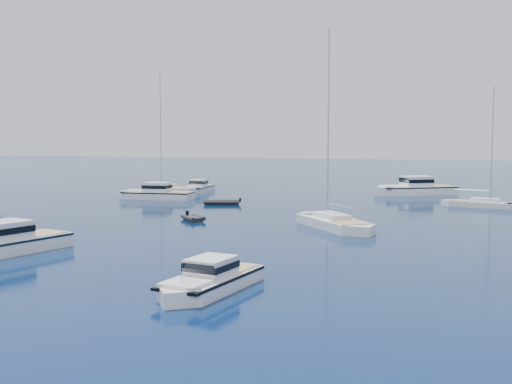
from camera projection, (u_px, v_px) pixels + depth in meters
The scene contains 12 objects.
ground at pixel (151, 258), 37.92m from camera, with size 400.00×400.00×0.00m, color #081C4D.
motor_cruiser_near at pixel (210, 291), 29.61m from camera, with size 2.41×7.87×2.07m, color silver, non-canonical shape.
motor_cruiser_left at pixel (1, 254), 39.20m from camera, with size 3.11×10.16×2.67m, color silver, non-canonical shape.
motor_cruiser_centre at pixel (156, 199), 75.41m from camera, with size 3.11×10.17×2.67m, color silver, non-canonical shape.
motor_cruiser_distant at pixel (414, 195), 81.63m from camera, with size 3.70×12.09×3.17m, color white, non-canonical shape.
motor_cruiser_horizon at pixel (199, 192), 86.40m from camera, with size 2.56×8.38×2.20m, color silver, non-canonical shape.
sailboat_mid_r at pixel (334, 228), 50.93m from camera, with size 3.02×11.60×17.06m, color silver, non-canonical shape.
sailboat_centre at pixel (481, 207), 66.52m from camera, with size 2.37×9.11×13.39m, color silver, non-canonical shape.
sailboat_far_l at pixel (166, 192), 85.99m from camera, with size 3.08×11.85×17.42m, color silver, non-canonical shape.
tender_yellow at pixel (8, 236), 46.54m from camera, with size 2.06×3.77×0.95m, color yellow, non-canonical shape.
tender_grey_near at pixel (193, 221), 55.49m from camera, with size 1.66×2.90×0.95m, color black, non-canonical shape.
tender_grey_far at pixel (222, 204), 69.45m from camera, with size 2.23×4.16×0.95m, color black, non-canonical shape.
Camera 1 is at (18.20, -33.35, 7.25)m, focal length 43.28 mm.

